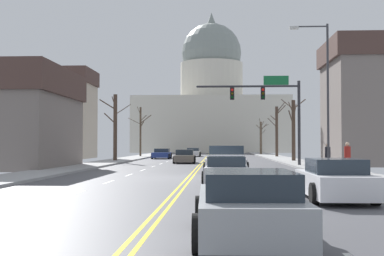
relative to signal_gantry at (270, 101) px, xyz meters
The scene contains 21 objects.
ground 14.55m from the signal_gantry, 113.18° to the right, with size 20.00×180.00×0.20m.
signal_gantry is the anchor object (origin of this frame).
street_lamp_right 7.78m from the signal_gantry, 71.02° to the right, with size 2.40×0.24×8.99m.
capitol_building 68.97m from the signal_gantry, 94.49° to the left, with size 30.88×23.97×29.86m.
sedan_near_00 6.66m from the signal_gantry, 133.40° to the right, with size 2.16×4.34×1.11m.
pickup_truck_near_01 12.02m from the signal_gantry, 107.93° to the right, with size 2.45×5.44×1.63m.
sedan_near_02 17.74m from the signal_gantry, 101.93° to the right, with size 2.08×4.39×1.20m.
sedan_near_03 23.19m from the signal_gantry, 90.85° to the right, with size 1.93×4.40×1.28m.
sedan_near_04 29.80m from the signal_gantry, 96.57° to the right, with size 2.06×4.42×1.26m.
sedan_oncoming_00 10.67m from the signal_gantry, 135.74° to the left, with size 2.03×4.39×1.21m.
sedan_oncoming_01 22.84m from the signal_gantry, 117.95° to the left, with size 2.12×4.32×1.17m.
sedan_oncoming_02 31.49m from the signal_gantry, 103.69° to the left, with size 2.04×4.28×1.15m.
flank_building_01 31.75m from the signal_gantry, 139.24° to the left, with size 10.30×6.71×10.60m.
bare_tree_00 25.88m from the signal_gantry, 82.29° to the left, with size 2.50×2.27×6.88m.
bare_tree_01 29.83m from the signal_gantry, 118.01° to the left, with size 3.12×1.09×6.37m.
bare_tree_02 39.38m from the signal_gantry, 86.21° to the left, with size 1.83×2.27×5.58m.
bare_tree_03 16.90m from the signal_gantry, 145.57° to the left, with size 2.95×1.27×6.36m.
bare_tree_04 10.68m from the signal_gantry, 71.97° to the left, with size 2.58×2.66×5.93m.
pedestrian_00 8.32m from the signal_gantry, 66.72° to the right, with size 0.35×0.34×1.62m.
pedestrian_01 12.20m from the signal_gantry, 74.98° to the right, with size 0.35×0.34×1.68m.
bicycle_parked 14.16m from the signal_gantry, 78.15° to the right, with size 0.12×1.77×0.85m.
Camera 1 is at (1.49, -25.98, 1.74)m, focal length 47.16 mm.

